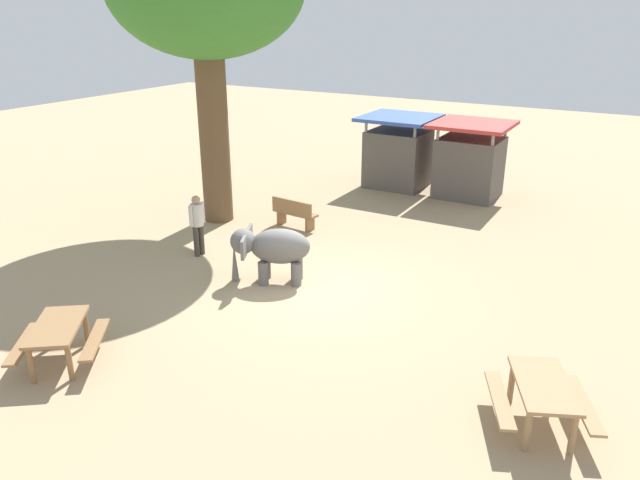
% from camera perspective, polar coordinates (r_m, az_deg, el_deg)
% --- Properties ---
extents(ground_plane, '(60.00, 60.00, 0.00)m').
position_cam_1_polar(ground_plane, '(14.07, -0.26, -4.64)').
color(ground_plane, tan).
extents(elephant, '(1.86, 1.56, 1.31)m').
position_cam_1_polar(elephant, '(14.19, -4.54, -0.78)').
color(elephant, slate).
rests_on(elephant, ground_plane).
extents(person_handler, '(0.32, 0.51, 1.62)m').
position_cam_1_polar(person_handler, '(15.95, -11.41, 1.78)').
color(person_handler, '#3F3833').
rests_on(person_handler, ground_plane).
extents(wooden_bench, '(1.43, 0.54, 0.88)m').
position_cam_1_polar(wooden_bench, '(17.78, -2.44, 2.57)').
color(wooden_bench, olive).
rests_on(wooden_bench, ground_plane).
extents(picnic_table_near, '(1.96, 1.97, 0.78)m').
position_cam_1_polar(picnic_table_near, '(10.13, 20.10, -13.37)').
color(picnic_table_near, '#9E7A51').
rests_on(picnic_table_near, ground_plane).
extents(picnic_table_far, '(2.08, 2.09, 0.78)m').
position_cam_1_polar(picnic_table_far, '(12.03, -23.32, -8.12)').
color(picnic_table_far, olive).
rests_on(picnic_table_far, ground_plane).
extents(market_stall_blue, '(2.50, 2.50, 2.52)m').
position_cam_1_polar(market_stall_blue, '(22.10, 7.31, 7.91)').
color(market_stall_blue, '#59514C').
rests_on(market_stall_blue, ground_plane).
extents(market_stall_red, '(2.50, 2.50, 2.52)m').
position_cam_1_polar(market_stall_red, '(21.28, 13.81, 6.96)').
color(market_stall_red, '#59514C').
rests_on(market_stall_red, ground_plane).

